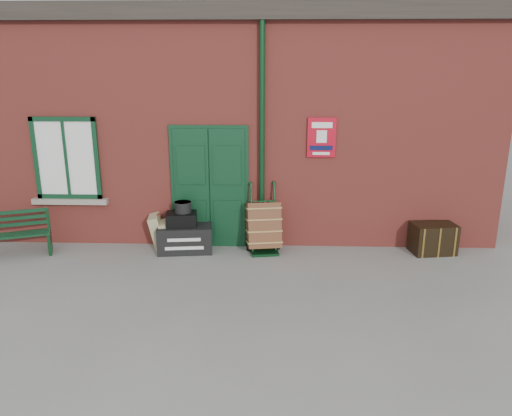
{
  "coord_description": "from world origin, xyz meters",
  "views": [
    {
      "loc": [
        0.86,
        -7.33,
        3.35
      ],
      "look_at": [
        0.58,
        0.6,
        1.0
      ],
      "focal_mm": 35.0,
      "sensor_mm": 36.0,
      "label": 1
    }
  ],
  "objects_px": {
    "houdini_trunk": "(185,238)",
    "porter_trolley": "(263,226)",
    "bench": "(10,233)",
    "dark_trunk": "(433,238)"
  },
  "relations": [
    {
      "from": "dark_trunk",
      "to": "porter_trolley",
      "type": "bearing_deg",
      "value": 171.57
    },
    {
      "from": "bench",
      "to": "dark_trunk",
      "type": "relative_size",
      "value": 1.84
    },
    {
      "from": "bench",
      "to": "porter_trolley",
      "type": "height_order",
      "value": "porter_trolley"
    },
    {
      "from": "houdini_trunk",
      "to": "porter_trolley",
      "type": "height_order",
      "value": "porter_trolley"
    },
    {
      "from": "bench",
      "to": "porter_trolley",
      "type": "bearing_deg",
      "value": -15.96
    },
    {
      "from": "porter_trolley",
      "to": "dark_trunk",
      "type": "relative_size",
      "value": 1.63
    },
    {
      "from": "bench",
      "to": "porter_trolley",
      "type": "distance_m",
      "value": 4.5
    },
    {
      "from": "bench",
      "to": "porter_trolley",
      "type": "xyz_separation_m",
      "value": [
        4.49,
        0.39,
        0.06
      ]
    },
    {
      "from": "bench",
      "to": "porter_trolley",
      "type": "relative_size",
      "value": 1.13
    },
    {
      "from": "porter_trolley",
      "to": "bench",
      "type": "bearing_deg",
      "value": 176.22
    }
  ]
}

